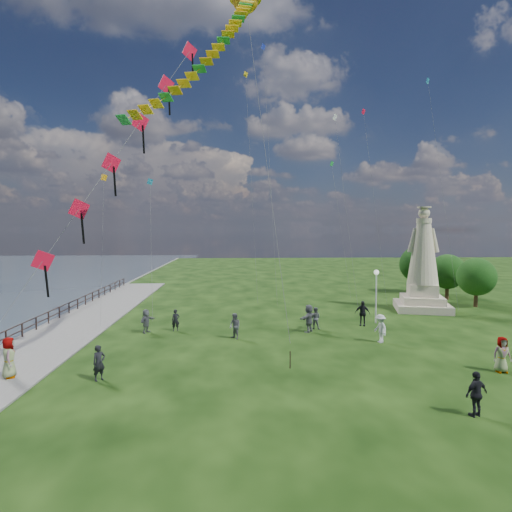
{
  "coord_description": "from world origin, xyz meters",
  "views": [
    {
      "loc": [
        -2.36,
        -18.47,
        7.11
      ],
      "look_at": [
        -1.0,
        8.0,
        5.5
      ],
      "focal_mm": 30.0,
      "sensor_mm": 36.0,
      "label": 1
    }
  ],
  "objects": [
    {
      "name": "person_0",
      "position": [
        -8.76,
        1.72,
        0.84
      ],
      "size": [
        0.72,
        0.72,
        1.69
      ],
      "primitive_type": "imported",
      "rotation": [
        0.0,
        0.0,
        0.76
      ],
      "color": "black",
      "rests_on": "ground"
    },
    {
      "name": "waterfront",
      "position": [
        -15.24,
        8.99,
        -0.06
      ],
      "size": [
        200.0,
        200.0,
        1.51
      ],
      "color": "#354150",
      "rests_on": "ground"
    },
    {
      "name": "tree_row",
      "position": [
        19.09,
        24.69,
        3.02
      ],
      "size": [
        5.37,
        12.65,
        5.28
      ],
      "color": "#382314",
      "rests_on": "ground"
    },
    {
      "name": "person_6",
      "position": [
        -6.49,
        11.54,
        0.76
      ],
      "size": [
        0.61,
        0.45,
        1.53
      ],
      "primitive_type": "imported",
      "rotation": [
        0.0,
        0.0,
        0.15
      ],
      "color": "black",
      "rests_on": "ground"
    },
    {
      "name": "person_3",
      "position": [
        6.85,
        -3.0,
        0.87
      ],
      "size": [
        1.14,
        0.83,
        1.75
      ],
      "primitive_type": "imported",
      "rotation": [
        0.0,
        0.0,
        3.47
      ],
      "color": "black",
      "rests_on": "ground"
    },
    {
      "name": "serpent_kite",
      "position": [
        -1.63,
        11.18,
        22.44
      ],
      "size": [
        7.77,
        13.05,
        23.66
      ],
      "color": "black",
      "rests_on": "ground"
    },
    {
      "name": "person_4",
      "position": [
        10.99,
        1.86,
        0.9
      ],
      "size": [
        0.91,
        0.6,
        1.8
      ],
      "primitive_type": "imported",
      "rotation": [
        0.0,
        0.0,
        -0.07
      ],
      "color": "#595960",
      "rests_on": "ground"
    },
    {
      "name": "person_8",
      "position": [
        6.86,
        7.74,
        0.9
      ],
      "size": [
        0.85,
        1.27,
        1.8
      ],
      "primitive_type": "imported",
      "rotation": [
        0.0,
        0.0,
        -1.33
      ],
      "color": "silver",
      "rests_on": "ground"
    },
    {
      "name": "person_9",
      "position": [
        7.16,
        12.52,
        0.93
      ],
      "size": [
        1.22,
        0.91,
        1.87
      ],
      "primitive_type": "imported",
      "rotation": [
        0.0,
        0.0,
        -0.36
      ],
      "color": "black",
      "rests_on": "ground"
    },
    {
      "name": "person_1",
      "position": [
        -2.33,
        9.09,
        0.85
      ],
      "size": [
        0.91,
        0.96,
        1.69
      ],
      "primitive_type": "imported",
      "rotation": [
        0.0,
        0.0,
        -0.91
      ],
      "color": "#595960",
      "rests_on": "ground"
    },
    {
      "name": "lamppost",
      "position": [
        8.47,
        13.4,
        2.95
      ],
      "size": [
        0.38,
        0.38,
        4.09
      ],
      "color": "silver",
      "rests_on": "ground"
    },
    {
      "name": "person_5",
      "position": [
        -8.46,
        11.13,
        0.83
      ],
      "size": [
        1.2,
        1.67,
        1.65
      ],
      "primitive_type": "imported",
      "rotation": [
        0.0,
        0.0,
        1.17
      ],
      "color": "#595960",
      "rests_on": "ground"
    },
    {
      "name": "person_7",
      "position": [
        3.47,
        11.71,
        0.78
      ],
      "size": [
        0.87,
        0.7,
        1.56
      ],
      "primitive_type": "imported",
      "rotation": [
        0.0,
        0.0,
        2.8
      ],
      "color": "#595960",
      "rests_on": "ground"
    },
    {
      "name": "small_kites",
      "position": [
        3.15,
        22.77,
        14.51
      ],
      "size": [
        30.74,
        17.32,
        25.85
      ],
      "color": "#197298",
      "rests_on": "ground"
    },
    {
      "name": "statue",
      "position": [
        14.29,
        18.3,
        3.46
      ],
      "size": [
        5.51,
        5.51,
        9.16
      ],
      "rotation": [
        0.0,
        0.0,
        -0.26
      ],
      "color": "#C3B193",
      "rests_on": "ground"
    },
    {
      "name": "person_11",
      "position": [
        2.83,
        10.76,
        0.97
      ],
      "size": [
        1.68,
        1.9,
        1.93
      ],
      "primitive_type": "imported",
      "rotation": [
        0.0,
        0.0,
        4.08
      ],
      "color": "#595960",
      "rests_on": "ground"
    },
    {
      "name": "red_kite_train",
      "position": [
        -8.16,
        4.61,
        11.37
      ],
      "size": [
        8.98,
        9.35,
        18.33
      ],
      "color": "black",
      "rests_on": "ground"
    },
    {
      "name": "person_10",
      "position": [
        -13.07,
        2.04,
        0.97
      ],
      "size": [
        0.89,
        1.09,
        1.94
      ],
      "primitive_type": "imported",
      "rotation": [
        0.0,
        0.0,
        1.95
      ],
      "color": "#595960",
      "rests_on": "ground"
    }
  ]
}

